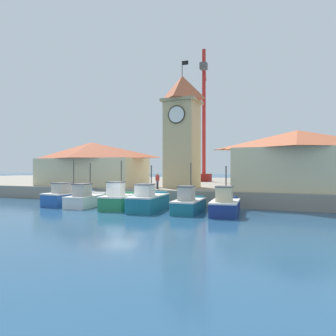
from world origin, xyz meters
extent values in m
plane|color=navy|center=(0.00, 0.00, 0.00)|extent=(300.00, 300.00, 0.00)
cube|color=gray|center=(0.00, 26.35, 0.69)|extent=(120.00, 40.00, 1.39)
cube|color=#2356A8|center=(-7.45, 2.98, 0.55)|extent=(2.37, 5.26, 1.09)
cube|color=#2356A8|center=(-7.29, 5.29, 1.21)|extent=(1.75, 0.72, 0.24)
cube|color=silver|center=(-7.45, 2.98, 1.14)|extent=(2.44, 5.32, 0.12)
cube|color=#B2ADA3|center=(-7.52, 2.09, 1.63)|extent=(1.31, 1.62, 0.86)
cube|color=#4C4C51|center=(-7.52, 2.09, 2.10)|extent=(1.40, 1.71, 0.08)
cylinder|color=#4C4742|center=(-7.41, 3.62, 2.78)|extent=(0.10, 0.10, 3.15)
torus|color=black|center=(-8.52, 3.32, 0.55)|extent=(0.16, 0.53, 0.52)
cube|color=silver|center=(-4.99, 2.45, 0.46)|extent=(2.47, 4.91, 0.92)
cube|color=silver|center=(-5.23, 4.55, 1.04)|extent=(1.73, 0.78, 0.24)
cube|color=silver|center=(-4.99, 2.45, 0.97)|extent=(2.54, 4.97, 0.12)
cube|color=#B2ADA3|center=(-4.90, 1.63, 1.54)|extent=(1.33, 1.54, 1.01)
cube|color=#4C4C51|center=(-4.90, 1.63, 2.08)|extent=(1.42, 1.63, 0.08)
cylinder|color=#4C4742|center=(-5.06, 3.04, 2.49)|extent=(0.10, 0.10, 2.91)
torus|color=black|center=(-6.08, 2.57, 0.46)|extent=(0.18, 0.53, 0.52)
cube|color=#237A4C|center=(-1.39, 2.10, 0.54)|extent=(2.68, 4.49, 1.09)
cube|color=#237A4C|center=(-1.69, 3.93, 1.21)|extent=(1.79, 0.87, 0.24)
cube|color=silver|center=(-1.39, 2.10, 1.14)|extent=(2.75, 4.56, 0.12)
cube|color=silver|center=(-1.26, 1.37, 1.74)|extent=(1.40, 1.45, 1.09)
cube|color=#4C4C51|center=(-1.26, 1.37, 2.33)|extent=(1.49, 1.54, 0.08)
cylinder|color=#4C4742|center=(-1.47, 2.62, 2.68)|extent=(0.10, 0.10, 2.96)
torus|color=black|center=(-2.49, 2.12, 0.54)|extent=(0.20, 0.53, 0.52)
cube|color=#196B7F|center=(1.43, 2.11, 0.59)|extent=(2.54, 5.31, 1.17)
cube|color=#196B7F|center=(1.19, 4.42, 1.29)|extent=(1.76, 0.78, 0.24)
cube|color=silver|center=(1.43, 2.11, 1.22)|extent=(2.60, 5.38, 0.12)
cube|color=silver|center=(1.52, 1.22, 1.72)|extent=(1.36, 1.66, 0.88)
cube|color=#4C4C51|center=(1.52, 1.22, 2.20)|extent=(1.45, 1.74, 0.08)
cylinder|color=#4C4742|center=(1.36, 2.75, 2.51)|extent=(0.10, 0.10, 2.46)
torus|color=black|center=(0.32, 2.26, 0.59)|extent=(0.17, 0.53, 0.52)
cube|color=#196B7F|center=(4.88, 2.31, 0.46)|extent=(2.08, 4.63, 0.92)
cube|color=#196B7F|center=(4.74, 4.32, 1.04)|extent=(1.54, 0.70, 0.24)
cube|color=silver|center=(4.88, 2.31, 0.97)|extent=(2.14, 4.70, 0.12)
cube|color=#B2ADA3|center=(4.93, 1.52, 1.54)|extent=(1.15, 1.43, 1.03)
cube|color=#4C4C51|center=(4.93, 1.52, 2.10)|extent=(1.24, 1.51, 0.08)
cylinder|color=#4C4742|center=(4.84, 2.88, 2.49)|extent=(0.10, 0.10, 2.91)
torus|color=black|center=(3.90, 2.47, 0.46)|extent=(0.16, 0.53, 0.52)
cube|color=navy|center=(7.80, 2.21, 0.48)|extent=(2.46, 4.74, 0.97)
cube|color=navy|center=(7.54, 4.21, 1.09)|extent=(1.69, 0.80, 0.24)
cube|color=silver|center=(7.80, 2.21, 1.02)|extent=(2.53, 4.81, 0.12)
cube|color=beige|center=(7.89, 1.42, 1.60)|extent=(1.31, 1.49, 1.04)
cube|color=#4C4C51|center=(7.89, 1.42, 2.16)|extent=(1.40, 1.58, 0.08)
cylinder|color=#4C4742|center=(7.73, 2.77, 2.38)|extent=(0.10, 0.10, 2.59)
torus|color=black|center=(6.74, 2.31, 0.48)|extent=(0.18, 0.53, 0.52)
cube|color=tan|center=(1.10, 11.00, 5.95)|extent=(3.21, 3.21, 9.13)
cube|color=tan|center=(1.10, 11.00, 10.66)|extent=(3.71, 3.71, 0.30)
pyramid|color=#C1603D|center=(1.10, 11.00, 12.14)|extent=(3.71, 3.71, 2.65)
cylinder|color=white|center=(1.10, 9.33, 9.03)|extent=(1.77, 0.12, 1.77)
torus|color=#332D23|center=(1.10, 9.29, 9.03)|extent=(1.89, 0.12, 1.89)
cylinder|color=#3F3F3F|center=(1.10, 11.00, 14.27)|extent=(0.08, 0.08, 1.60)
cube|color=black|center=(1.45, 11.00, 14.82)|extent=(0.70, 0.04, 0.44)
cube|color=beige|center=(-10.73, 11.08, 3.02)|extent=(12.94, 5.82, 3.27)
pyramid|color=#B25133|center=(-10.73, 11.08, 5.64)|extent=(13.34, 6.22, 1.97)
cube|color=beige|center=(12.70, 10.67, 3.36)|extent=(11.15, 6.87, 3.95)
pyramid|color=#C1603D|center=(12.70, 10.67, 6.19)|extent=(11.55, 7.27, 1.70)
cube|color=maroon|center=(-1.07, 26.61, 1.99)|extent=(2.00, 2.00, 1.20)
cylinder|color=red|center=(-1.07, 26.61, 12.20)|extent=(0.56, 0.56, 19.23)
cylinder|color=red|center=(-1.95, 30.04, 19.93)|extent=(2.14, 7.04, 2.35)
cube|color=#4C4C4C|center=(-0.73, 25.31, 18.82)|extent=(1.00, 1.00, 1.00)
cylinder|color=#33333D|center=(-0.23, 7.49, 1.81)|extent=(0.22, 0.22, 0.85)
cube|color=red|center=(-0.23, 7.49, 2.52)|extent=(0.34, 0.22, 0.56)
sphere|color=beige|center=(-0.23, 7.49, 2.91)|extent=(0.20, 0.20, 0.20)
camera|label=1|loc=(13.31, -22.16, 3.54)|focal=35.00mm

